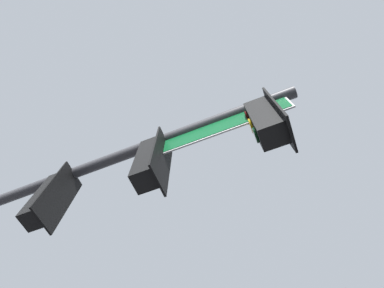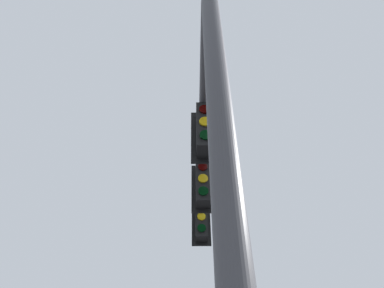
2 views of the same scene
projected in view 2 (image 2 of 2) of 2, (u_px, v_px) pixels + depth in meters
signal_pole_near at (205, 164)px, 5.51m from camera, size 6.38×1.79×6.83m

